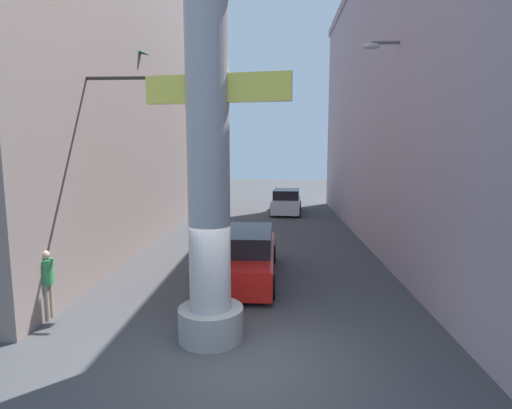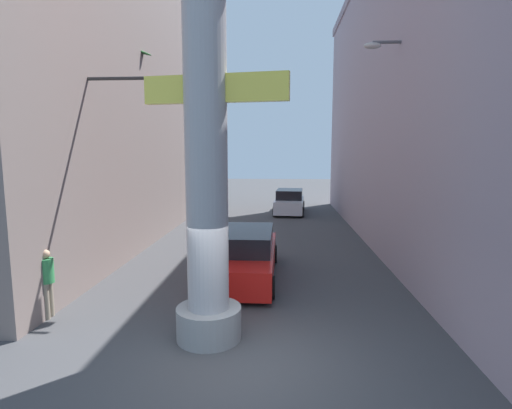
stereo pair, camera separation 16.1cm
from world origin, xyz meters
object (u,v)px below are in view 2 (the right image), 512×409
at_px(pedestrian_curb_left, 47,278).
at_px(neon_sign_pole, 206,120).
at_px(car_lead, 245,255).
at_px(palm_tree_near_right, 478,138).
at_px(traffic_light_mast, 109,141).
at_px(street_lamp, 426,134).
at_px(palm_tree_mid_left, 127,133).
at_px(palm_tree_far_left, 186,128).
at_px(car_far, 290,202).
at_px(palm_tree_far_right, 362,141).

bearing_deg(pedestrian_curb_left, neon_sign_pole, -11.14).
distance_m(neon_sign_pole, car_lead, 5.79).
xyz_separation_m(neon_sign_pole, palm_tree_near_right, (7.05, 3.57, -0.26)).
bearing_deg(pedestrian_curb_left, traffic_light_mast, 77.87).
xyz_separation_m(street_lamp, pedestrian_curb_left, (-10.32, -4.50, -3.59)).
relative_size(traffic_light_mast, palm_tree_mid_left, 0.75).
relative_size(palm_tree_near_right, palm_tree_far_left, 0.82).
bearing_deg(neon_sign_pole, palm_tree_near_right, 26.88).
xyz_separation_m(neon_sign_pole, car_far, (2.06, 17.88, -3.93)).
xyz_separation_m(palm_tree_far_right, pedestrian_curb_left, (-11.10, -19.00, -3.72)).
height_order(neon_sign_pole, palm_tree_near_right, neon_sign_pole).
xyz_separation_m(traffic_light_mast, palm_tree_mid_left, (-1.29, 4.70, 0.44)).
xyz_separation_m(traffic_light_mast, pedestrian_curb_left, (-0.56, -2.62, -3.34)).
bearing_deg(car_far, palm_tree_far_left, -176.64).
relative_size(traffic_light_mast, palm_tree_far_right, 0.78).
bearing_deg(traffic_light_mast, pedestrian_curb_left, -102.13).
bearing_deg(traffic_light_mast, palm_tree_far_right, 57.27).
bearing_deg(palm_tree_near_right, traffic_light_mast, -179.21).
xyz_separation_m(car_lead, pedestrian_curb_left, (-4.48, -3.43, 0.26)).
height_order(palm_tree_far_right, palm_tree_mid_left, palm_tree_mid_left).
bearing_deg(street_lamp, car_lead, -169.66).
distance_m(neon_sign_pole, palm_tree_mid_left, 9.45).
height_order(car_lead, car_far, same).
relative_size(traffic_light_mast, palm_tree_near_right, 0.85).
bearing_deg(street_lamp, pedestrian_curb_left, -156.46).
bearing_deg(car_far, pedestrian_curb_left, -109.84).
bearing_deg(palm_tree_far_left, traffic_light_mast, -85.58).
xyz_separation_m(palm_tree_near_right, palm_tree_far_left, (-11.67, 13.92, 1.14)).
relative_size(traffic_light_mast, car_far, 1.40).
xyz_separation_m(car_lead, palm_tree_mid_left, (-5.20, 3.89, 4.04)).
height_order(neon_sign_pole, car_far, neon_sign_pole).
height_order(street_lamp, car_far, street_lamp).
relative_size(palm_tree_far_right, palm_tree_mid_left, 0.96).
bearing_deg(neon_sign_pole, palm_tree_mid_left, 120.70).
height_order(street_lamp, car_lead, street_lamp).
distance_m(street_lamp, palm_tree_far_right, 14.53).
distance_m(palm_tree_far_right, palm_tree_far_left, 11.88).
xyz_separation_m(car_far, pedestrian_curb_left, (-6.16, -17.07, 0.26)).
height_order(neon_sign_pole, car_lead, neon_sign_pole).
height_order(street_lamp, palm_tree_near_right, street_lamp).
height_order(neon_sign_pole, pedestrian_curb_left, neon_sign_pole).
xyz_separation_m(palm_tree_near_right, pedestrian_curb_left, (-11.15, -2.76, -3.41)).
bearing_deg(neon_sign_pole, pedestrian_curb_left, 168.86).
relative_size(car_lead, palm_tree_far_right, 0.65).
height_order(palm_tree_near_right, pedestrian_curb_left, palm_tree_near_right).
distance_m(traffic_light_mast, palm_tree_mid_left, 4.89).
bearing_deg(pedestrian_curb_left, car_lead, 37.45).
height_order(traffic_light_mast, palm_tree_far_right, palm_tree_far_right).
relative_size(car_lead, palm_tree_near_right, 0.71).
xyz_separation_m(street_lamp, car_far, (-4.16, 12.58, -3.85)).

